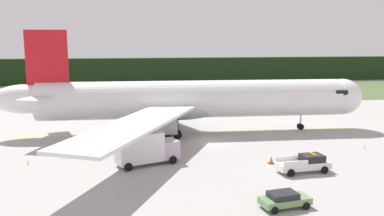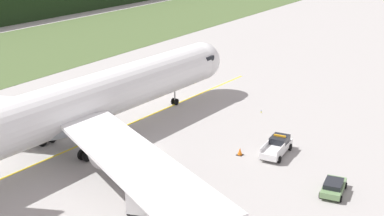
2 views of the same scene
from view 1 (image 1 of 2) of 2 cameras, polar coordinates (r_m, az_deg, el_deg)
ground at (r=53.06m, az=2.71°, el=-5.01°), size 320.00×320.00×0.00m
grass_verge at (r=102.79m, az=-3.44°, el=2.07°), size 320.00×37.89×0.04m
distant_tree_line at (r=129.96m, az=-4.82°, el=5.38°), size 288.00×5.25×8.05m
taxiway_centerline_main at (r=59.13m, az=0.03°, el=-3.48°), size 70.12×4.07×0.01m
airliner at (r=58.16m, az=-0.66°, el=1.11°), size 54.15×53.69×14.89m
ops_pickup_truck at (r=42.96m, az=15.89°, el=-7.63°), size 5.70×2.58×1.94m
catering_truck at (r=43.68m, az=-6.72°, el=-5.70°), size 7.24×4.53×3.76m
staff_car at (r=33.84m, az=13.08°, el=-12.60°), size 4.27×2.48×1.30m
apron_cone at (r=45.06m, az=11.28°, el=-7.30°), size 0.67×0.67×0.83m
taxiway_edge_light_east at (r=54.76m, az=23.48°, el=-5.13°), size 0.12×0.12×0.36m
taxiway_edge_light_west at (r=47.24m, az=-22.45°, el=-7.28°), size 0.12×0.12×0.44m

